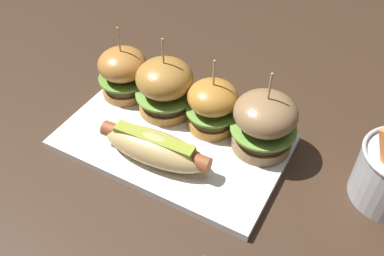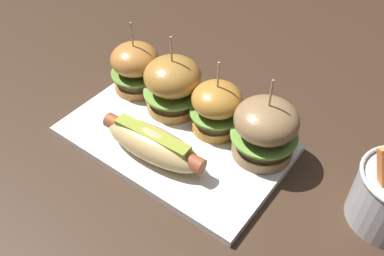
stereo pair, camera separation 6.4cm
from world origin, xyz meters
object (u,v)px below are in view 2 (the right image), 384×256
object	(u,v)px
hot_dog	(152,143)
slider_center_right	(216,108)
slider_center_left	(173,85)
slider_far_right	(265,129)
platter_main	(175,140)
slider_far_left	(136,67)

from	to	relation	value
hot_dog	slider_center_right	distance (m)	0.12
slider_center_left	slider_far_right	size ratio (longest dim) A/B	1.00
slider_center_left	platter_main	bearing A→B (deg)	-50.44
hot_dog	slider_far_left	distance (m)	0.18
slider_far_left	platter_main	bearing A→B (deg)	-24.12
slider_far_left	slider_far_right	xyz separation A→B (m)	(0.27, -0.01, 0.00)
slider_far_left	slider_center_left	size ratio (longest dim) A/B	0.95
slider_center_left	slider_center_right	distance (m)	0.09
hot_dog	slider_far_right	xyz separation A→B (m)	(0.13, 0.11, 0.02)
platter_main	slider_far_left	distance (m)	0.16
platter_main	slider_far_right	xyz separation A→B (m)	(0.13, 0.06, 0.06)
hot_dog	platter_main	bearing A→B (deg)	88.13
platter_main	hot_dog	xyz separation A→B (m)	(-0.00, -0.05, 0.03)
slider_center_left	slider_center_right	world-z (taller)	slider_center_left
platter_main	hot_dog	distance (m)	0.06
platter_main	slider_center_right	bearing A→B (deg)	54.31
slider_center_right	hot_dog	bearing A→B (deg)	-111.60
platter_main	hot_dog	world-z (taller)	hot_dog
slider_center_left	slider_far_right	distance (m)	0.18
slider_far_left	slider_far_right	distance (m)	0.27
platter_main	slider_center_right	distance (m)	0.09
platter_main	slider_far_right	world-z (taller)	slider_far_right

